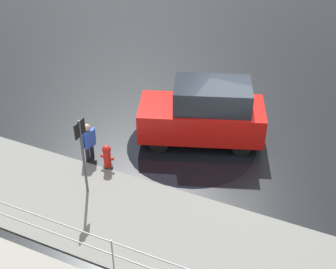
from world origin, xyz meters
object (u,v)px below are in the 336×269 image
Objects in this scene: moving_hatchback at (204,113)px; pedestrian at (88,139)px; sign_post at (82,147)px; fire_hydrant at (107,157)px.

moving_hatchback reaches higher than pedestrian.
pedestrian is 1.83m from sign_post.
sign_post is at bearing 91.46° from fire_hydrant.
fire_hydrant is 1.67m from sign_post.
fire_hydrant is at bearing -88.54° from sign_post.
pedestrian is at bearing 39.05° from moving_hatchback.
pedestrian is (0.76, -0.21, 0.28)m from fire_hydrant.
moving_hatchback is at bearing -129.67° from fire_hydrant.
sign_post reaches higher than fire_hydrant.
sign_post reaches higher than pedestrian.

